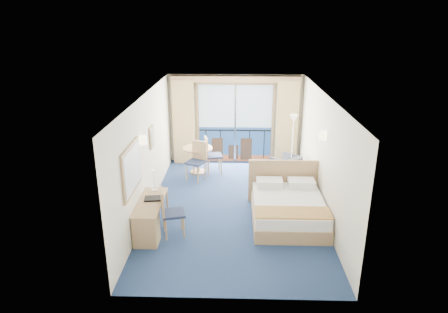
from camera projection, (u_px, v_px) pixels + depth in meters
floor at (234, 207)px, 9.53m from camera, size 6.50×6.50×0.00m
room_walls at (235, 136)px, 8.93m from camera, size 4.04×6.54×2.72m
balcony_door at (235, 126)px, 12.18m from camera, size 2.36×0.03×2.52m
curtain_left at (184, 122)px, 12.04m from camera, size 0.65×0.22×2.55m
curtain_right at (287, 123)px, 11.95m from camera, size 0.65×0.22×2.55m
pelmet at (236, 79)px, 11.58m from camera, size 3.80×0.25×0.18m
mirror at (132, 169)px, 7.65m from camera, size 0.05×1.25×0.95m
wall_print at (152, 137)px, 9.47m from camera, size 0.04×0.42×0.52m
sconce_left at (143, 140)px, 8.40m from camera, size 0.18×0.18×0.18m
sconce_right at (323, 136)px, 8.71m from camera, size 0.18×0.18×0.18m
bed at (288, 208)px, 8.85m from camera, size 1.71×2.04×1.08m
nightstand at (303, 184)px, 10.14m from camera, size 0.44×0.42×0.58m
phone at (305, 172)px, 10.00m from camera, size 0.20×0.16×0.08m
armchair at (286, 166)px, 11.25m from camera, size 0.95×0.95×0.62m
floor_lamp at (293, 130)px, 11.08m from camera, size 0.24×0.24×1.76m
desk at (147, 224)px, 8.01m from camera, size 0.50×1.46×0.68m
desk_chair at (169, 210)px, 8.13m from camera, size 0.55×0.54×1.04m
folder at (153, 198)px, 8.38m from camera, size 0.38×0.30×0.03m
desk_lamp at (154, 176)px, 8.64m from camera, size 0.13×0.13×0.47m
round_table at (198, 154)px, 11.47m from camera, size 0.84×0.84×0.76m
table_chair_a at (211, 153)px, 11.45m from camera, size 0.55×0.54×1.06m
table_chair_b at (197, 158)px, 11.00m from camera, size 0.62×0.63×1.07m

